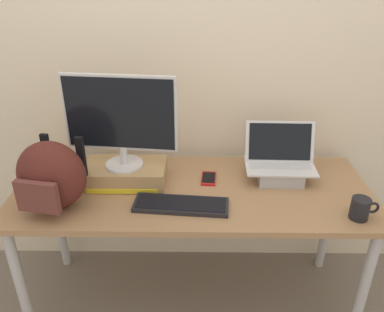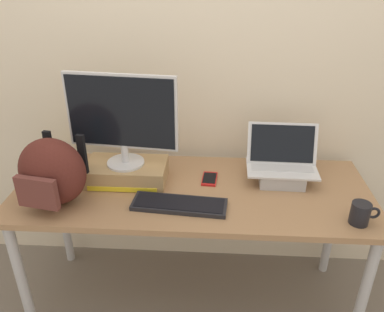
# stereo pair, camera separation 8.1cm
# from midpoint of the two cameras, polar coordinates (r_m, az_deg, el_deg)

# --- Properties ---
(ground_plane) EXTENTS (20.00, 20.00, 0.00)m
(ground_plane) POSITION_cam_midpoint_polar(r_m,az_deg,el_deg) (2.42, 1.02, -19.95)
(ground_plane) COLOR #70665B
(back_wall) EXTENTS (7.00, 0.10, 2.60)m
(back_wall) POSITION_cam_midpoint_polar(r_m,az_deg,el_deg) (2.13, 1.88, 14.44)
(back_wall) COLOR beige
(back_wall) RESTS_ON ground
(desk) EXTENTS (1.74, 0.68, 0.75)m
(desk) POSITION_cam_midpoint_polar(r_m,az_deg,el_deg) (1.98, 1.18, -6.66)
(desk) COLOR #99704C
(desk) RESTS_ON ground
(toner_box_yellow) EXTENTS (0.40, 0.24, 0.10)m
(toner_box_yellow) POSITION_cam_midpoint_polar(r_m,az_deg,el_deg) (2.00, -8.37, -2.33)
(toner_box_yellow) COLOR #A88456
(toner_box_yellow) RESTS_ON desk
(desktop_monitor) EXTENTS (0.54, 0.18, 0.46)m
(desktop_monitor) POSITION_cam_midpoint_polar(r_m,az_deg,el_deg) (1.87, -8.99, 5.53)
(desktop_monitor) COLOR silver
(desktop_monitor) RESTS_ON toner_box_yellow
(open_laptop) EXTENTS (0.35, 0.22, 0.28)m
(open_laptop) POSITION_cam_midpoint_polar(r_m,az_deg,el_deg) (2.03, 13.99, -1.91)
(open_laptop) COLOR #ADADB2
(open_laptop) RESTS_ON desk
(external_keyboard) EXTENTS (0.44, 0.18, 0.02)m
(external_keyboard) POSITION_cam_midpoint_polar(r_m,az_deg,el_deg) (1.80, -0.56, -7.07)
(external_keyboard) COLOR black
(external_keyboard) RESTS_ON desk
(messenger_backpack) EXTENTS (0.35, 0.31, 0.32)m
(messenger_backpack) POSITION_cam_midpoint_polar(r_m,az_deg,el_deg) (1.85, -18.53, -2.26)
(messenger_backpack) COLOR #4C1E19
(messenger_backpack) RESTS_ON desk
(coffee_mug) EXTENTS (0.12, 0.08, 0.10)m
(coffee_mug) POSITION_cam_midpoint_polar(r_m,az_deg,el_deg) (1.84, 24.56, -7.64)
(coffee_mug) COLOR black
(coffee_mug) RESTS_ON desk
(cell_phone) EXTENTS (0.08, 0.14, 0.01)m
(cell_phone) POSITION_cam_midpoint_polar(r_m,az_deg,el_deg) (2.01, 3.73, -3.34)
(cell_phone) COLOR red
(cell_phone) RESTS_ON desk
(plush_toy) EXTENTS (0.10, 0.10, 0.10)m
(plush_toy) POSITION_cam_midpoint_polar(r_m,az_deg,el_deg) (2.20, -16.89, -0.22)
(plush_toy) COLOR #56B256
(plush_toy) RESTS_ON desk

